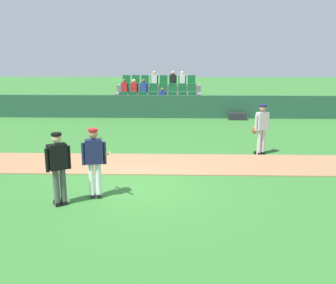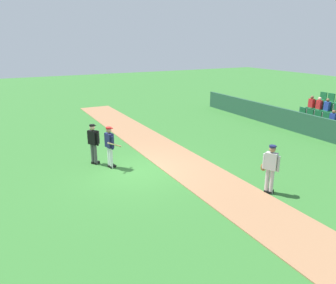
{
  "view_description": "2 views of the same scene",
  "coord_description": "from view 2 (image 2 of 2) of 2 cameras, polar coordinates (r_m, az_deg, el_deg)",
  "views": [
    {
      "loc": [
        1.18,
        -9.89,
        3.65
      ],
      "look_at": [
        0.88,
        0.66,
        1.08
      ],
      "focal_mm": 41.75,
      "sensor_mm": 36.0,
      "label": 1
    },
    {
      "loc": [
        11.76,
        -4.67,
        5.15
      ],
      "look_at": [
        0.01,
        1.44,
        1.04
      ],
      "focal_mm": 35.28,
      "sensor_mm": 36.0,
      "label": 2
    }
  ],
  "objects": [
    {
      "name": "runner_grey_jersey",
      "position": [
        11.89,
        17.25,
        -4.22
      ],
      "size": [
        0.65,
        0.42,
        1.76
      ],
      "color": "#B2B2B2",
      "rests_on": "ground"
    },
    {
      "name": "infield_dirt_path",
      "position": [
        14.51,
        2.3,
        -3.52
      ],
      "size": [
        28.0,
        2.26,
        0.03
      ],
      "primitive_type": "cube",
      "color": "#9E704C",
      "rests_on": "ground"
    },
    {
      "name": "batter_navy_jersey",
      "position": [
        13.84,
        -10.04,
        -0.63
      ],
      "size": [
        0.73,
        0.72,
        1.76
      ],
      "color": "white",
      "rests_on": "ground"
    },
    {
      "name": "umpire_home_plate",
      "position": [
        14.4,
        -12.75,
        0.04
      ],
      "size": [
        0.53,
        0.46,
        1.76
      ],
      "color": "#4C4C4C",
      "rests_on": "ground"
    },
    {
      "name": "ground_plane",
      "position": [
        13.66,
        -5.4,
        -5.0
      ],
      "size": [
        80.0,
        80.0,
        0.0
      ],
      "primitive_type": "plane",
      "color": "#33702D"
    },
    {
      "name": "dugout_fence",
      "position": [
        19.75,
        24.12,
        2.39
      ],
      "size": [
        20.0,
        0.16,
        1.2
      ],
      "primitive_type": "cube",
      "color": "#234C38",
      "rests_on": "ground"
    }
  ]
}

